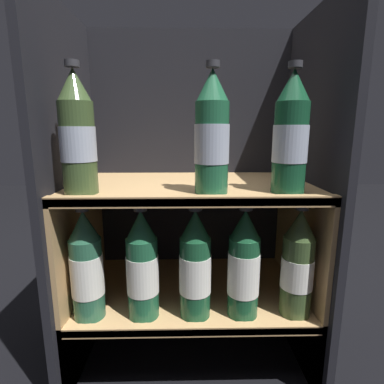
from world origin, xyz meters
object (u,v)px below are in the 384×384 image
Objects in this scene: bottle_upper_front_1 at (212,136)px; bottle_lower_front_2 at (195,267)px; bottle_lower_front_1 at (142,268)px; bottle_upper_front_0 at (78,136)px; bottle_upper_front_2 at (291,136)px; bottle_lower_front_0 at (87,268)px; bottle_lower_front_4 at (298,266)px; bottle_lower_front_3 at (244,267)px.

bottle_lower_front_2 is (-0.04, 0.00, -0.32)m from bottle_upper_front_1.
bottle_upper_front_1 is 1.00× the size of bottle_lower_front_1.
bottle_upper_front_0 and bottle_upper_front_2 have the same top height.
bottle_lower_front_2 is at bearing -0.00° from bottle_upper_front_0.
bottle_upper_front_1 is 0.45m from bottle_lower_front_0.
bottle_upper_front_1 is at bearing 0.00° from bottle_lower_front_1.
bottle_upper_front_0 is 0.35m from bottle_lower_front_1.
bottle_lower_front_4 is at bearing 0.00° from bottle_upper_front_2.
bottle_upper_front_0 reaches higher than bottle_lower_front_0.
bottle_upper_front_1 is at bearing -180.00° from bottle_lower_front_4.
bottle_upper_front_1 reaches higher than bottle_lower_front_4.
bottle_lower_front_3 is (0.12, 0.00, -0.00)m from bottle_lower_front_2.
bottle_lower_front_0 is at bearing -180.00° from bottle_lower_front_4.
bottle_upper_front_2 is 1.00× the size of bottle_lower_front_0.
bottle_lower_front_1 is at bearing 0.00° from bottle_lower_front_0.
bottle_lower_front_2 is (-0.22, 0.00, -0.32)m from bottle_upper_front_2.
bottle_lower_front_1 is (0.14, 0.00, 0.00)m from bottle_lower_front_0.
bottle_upper_front_0 reaches higher than bottle_lower_front_4.
bottle_lower_front_1 is 1.00× the size of bottle_lower_front_2.
bottle_upper_front_2 reaches higher than bottle_lower_front_3.
bottle_upper_front_2 is at bearing -180.00° from bottle_lower_front_4.
bottle_lower_front_1 is at bearing -0.00° from bottle_upper_front_0.
bottle_upper_front_2 is at bearing 0.00° from bottle_lower_front_0.
bottle_upper_front_0 is at bearing 180.00° from bottle_lower_front_1.
bottle_upper_front_2 is (0.18, 0.00, 0.00)m from bottle_upper_front_1.
bottle_upper_front_1 reaches higher than bottle_lower_front_2.
bottle_lower_front_2 is at bearing 0.00° from bottle_lower_front_1.
bottle_upper_front_0 reaches higher than bottle_lower_front_2.
bottle_lower_front_0 is at bearing 180.00° from bottle_upper_front_1.
bottle_lower_front_3 is 0.14m from bottle_lower_front_4.
bottle_lower_front_4 is at bearing 0.00° from bottle_upper_front_0.
bottle_upper_front_2 reaches higher than bottle_lower_front_4.
bottle_upper_front_0 is 0.32m from bottle_lower_front_0.
bottle_lower_front_1 is 1.00× the size of bottle_lower_front_4.
bottle_upper_front_1 is 1.00× the size of bottle_lower_front_2.
bottle_upper_front_0 is 1.00× the size of bottle_lower_front_4.
bottle_lower_front_1 and bottle_lower_front_4 have the same top height.
bottle_lower_front_2 is (0.27, 0.00, 0.00)m from bottle_lower_front_0.
bottle_upper_front_0 is 0.51m from bottle_lower_front_3.
bottle_upper_front_1 is 0.18m from bottle_upper_front_2.
bottle_lower_front_0 is (-0.49, 0.00, -0.32)m from bottle_upper_front_2.
bottle_upper_front_0 is 0.49m from bottle_upper_front_2.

